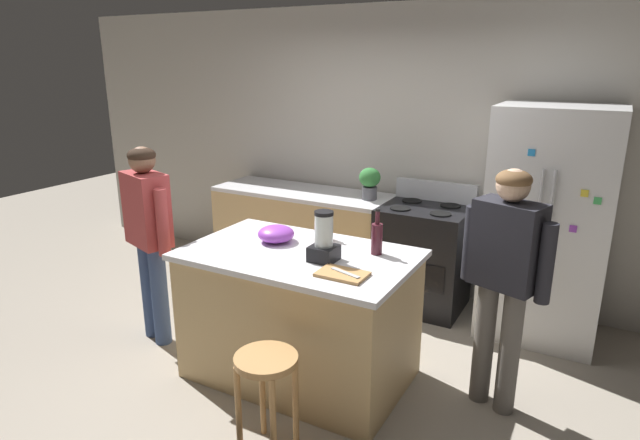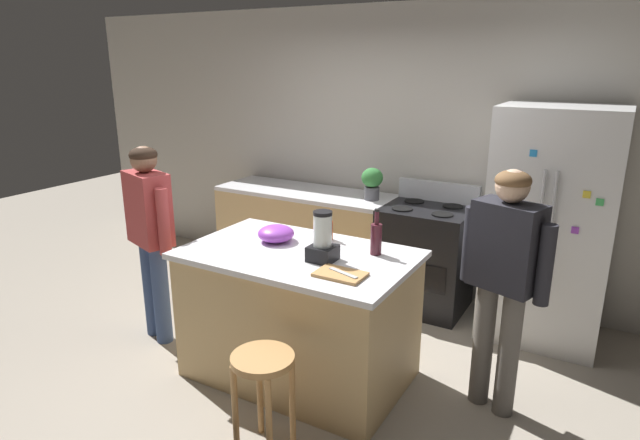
% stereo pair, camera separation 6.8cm
% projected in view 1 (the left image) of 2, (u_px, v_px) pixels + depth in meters
% --- Properties ---
extents(ground_plane, '(14.00, 14.00, 0.00)m').
position_uv_depth(ground_plane, '(300.00, 374.00, 3.93)').
color(ground_plane, '#9E9384').
extents(back_wall, '(8.00, 0.10, 2.70)m').
position_uv_depth(back_wall, '(403.00, 151.00, 5.17)').
color(back_wall, '#BCB7AD').
rests_on(back_wall, ground_plane).
extents(kitchen_island, '(1.56, 0.97, 0.94)m').
position_uv_depth(kitchen_island, '(299.00, 315.00, 3.79)').
color(kitchen_island, tan).
rests_on(kitchen_island, ground_plane).
extents(back_counter_run, '(2.00, 0.64, 0.94)m').
position_uv_depth(back_counter_run, '(311.00, 237.00, 5.46)').
color(back_counter_run, tan).
rests_on(back_counter_run, ground_plane).
extents(refrigerator, '(0.90, 0.73, 1.88)m').
position_uv_depth(refrigerator, '(548.00, 225.00, 4.26)').
color(refrigerator, silver).
rests_on(refrigerator, ground_plane).
extents(stove_range, '(0.76, 0.65, 1.12)m').
position_uv_depth(stove_range, '(423.00, 256.00, 4.88)').
color(stove_range, black).
rests_on(stove_range, ground_plane).
extents(person_by_island_left, '(0.59, 0.34, 1.58)m').
position_uv_depth(person_by_island_left, '(148.00, 227.00, 4.15)').
color(person_by_island_left, '#384C7A').
rests_on(person_by_island_left, ground_plane).
extents(person_by_sink_right, '(0.59, 0.33, 1.59)m').
position_uv_depth(person_by_sink_right, '(505.00, 269.00, 3.31)').
color(person_by_sink_right, '#66605B').
rests_on(person_by_sink_right, ground_plane).
extents(bar_stool, '(0.36, 0.36, 0.62)m').
position_uv_depth(bar_stool, '(267.00, 378.00, 3.02)').
color(bar_stool, '#B7844C').
rests_on(bar_stool, ground_plane).
extents(potted_plant, '(0.20, 0.20, 0.30)m').
position_uv_depth(potted_plant, '(370.00, 181.00, 4.98)').
color(potted_plant, '#4C4C51').
rests_on(potted_plant, back_counter_run).
extents(blender_appliance, '(0.17, 0.17, 0.33)m').
position_uv_depth(blender_appliance, '(324.00, 240.00, 3.47)').
color(blender_appliance, black).
rests_on(blender_appliance, kitchen_island).
extents(bottle_wine, '(0.08, 0.08, 0.32)m').
position_uv_depth(bottle_wine, '(377.00, 237.00, 3.59)').
color(bottle_wine, '#471923').
rests_on(bottle_wine, kitchen_island).
extents(bottle_cooking_sauce, '(0.06, 0.06, 0.22)m').
position_uv_depth(bottle_cooking_sauce, '(329.00, 229.00, 3.89)').
color(bottle_cooking_sauce, '#B24C26').
rests_on(bottle_cooking_sauce, kitchen_island).
extents(mixing_bowl, '(0.26, 0.26, 0.12)m').
position_uv_depth(mixing_bowl, '(276.00, 234.00, 3.85)').
color(mixing_bowl, purple).
rests_on(mixing_bowl, kitchen_island).
extents(cutting_board, '(0.30, 0.20, 0.02)m').
position_uv_depth(cutting_board, '(342.00, 274.00, 3.26)').
color(cutting_board, '#B7844C').
rests_on(cutting_board, kitchen_island).
extents(chef_knife, '(0.22, 0.09, 0.01)m').
position_uv_depth(chef_knife, '(345.00, 273.00, 3.24)').
color(chef_knife, '#B7BABF').
rests_on(chef_knife, cutting_board).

